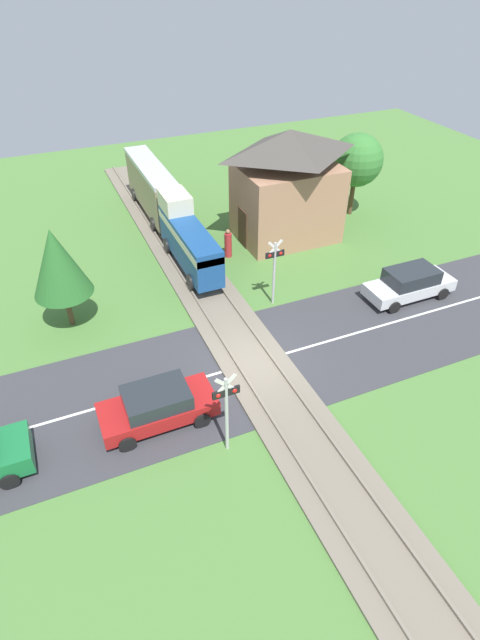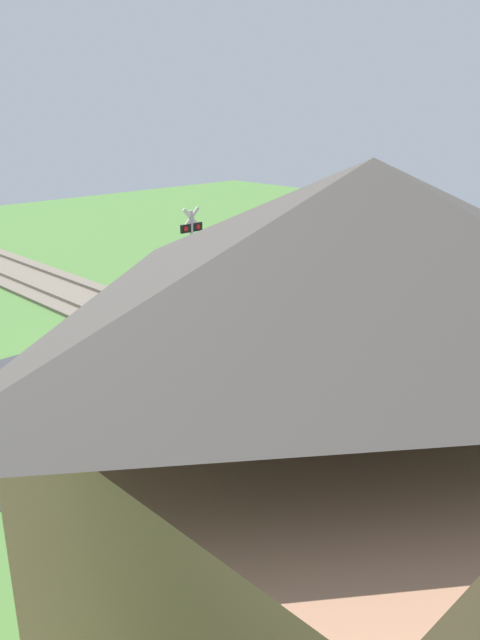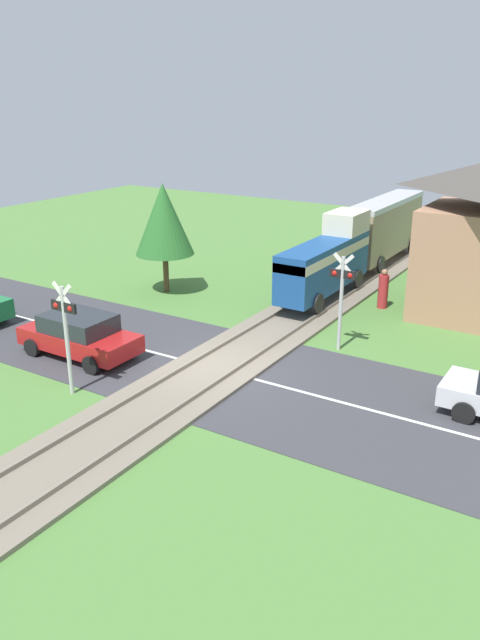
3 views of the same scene
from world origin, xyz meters
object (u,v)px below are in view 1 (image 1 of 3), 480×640
(crossing_signal_west_approach, at_px, (226,404))
(crossing_signal_east_approach, at_px, (274,264))
(train, at_px, (167,207))
(station_building, at_px, (287,188))
(pedestrian_by_station, at_px, (228,244))
(car_near_crossing, at_px, (158,405))
(car_far_side, at_px, (410,283))

(crossing_signal_west_approach, bearing_deg, crossing_signal_east_approach, 53.80)
(crossing_signal_west_approach, xyz_separation_m, crossing_signal_east_approach, (5.16, 7.05, 0.00))
(train, xyz_separation_m, crossing_signal_east_approach, (2.58, -8.32, 0.25))
(station_building, height_order, pedestrian_by_station, station_building)
(car_near_crossing, height_order, car_far_side, car_far_side)
(car_far_side, relative_size, crossing_signal_east_approach, 1.30)
(car_near_crossing, height_order, crossing_signal_west_approach, crossing_signal_west_approach)
(crossing_signal_west_approach, height_order, crossing_signal_east_approach, same)
(station_building, bearing_deg, car_far_side, -72.21)
(train, bearing_deg, pedestrian_by_station, -55.53)
(car_far_side, relative_size, pedestrian_by_station, 2.71)
(train, height_order, car_far_side, train)
(station_building, bearing_deg, crossing_signal_west_approach, -124.33)
(car_far_side, distance_m, crossing_signal_west_approach, 12.43)
(car_far_side, distance_m, station_building, 8.57)
(car_near_crossing, xyz_separation_m, crossing_signal_east_approach, (6.93, 4.97, 1.36))
(train, distance_m, car_near_crossing, 14.02)
(crossing_signal_east_approach, bearing_deg, crossing_signal_west_approach, -126.20)
(crossing_signal_west_approach, relative_size, pedestrian_by_station, 2.08)
(car_far_side, bearing_deg, car_near_crossing, -167.59)
(crossing_signal_east_approach, height_order, pedestrian_by_station, crossing_signal_east_approach)
(car_near_crossing, xyz_separation_m, pedestrian_by_station, (6.67, 9.90, -0.03))
(car_near_crossing, distance_m, crossing_signal_east_approach, 8.63)
(car_near_crossing, bearing_deg, train, 71.88)
(car_near_crossing, xyz_separation_m, station_building, (10.55, 10.78, 2.19))
(car_far_side, relative_size, crossing_signal_west_approach, 1.30)
(crossing_signal_west_approach, bearing_deg, pedestrian_by_station, 67.77)
(station_building, relative_size, pedestrian_by_station, 3.79)
(car_far_side, height_order, crossing_signal_west_approach, crossing_signal_west_approach)
(train, xyz_separation_m, car_far_side, (8.74, -10.40, -1.08))
(car_near_crossing, bearing_deg, pedestrian_by_station, 56.06)
(crossing_signal_east_approach, bearing_deg, car_far_side, -18.73)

